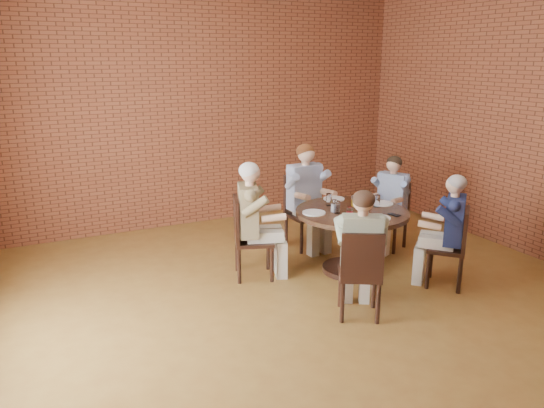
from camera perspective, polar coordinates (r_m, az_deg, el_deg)
name	(u,v)px	position (r m, az deg, el deg)	size (l,w,h in m)	color
floor	(322,318)	(5.30, 5.42, -12.07)	(7.00, 7.00, 0.00)	olive
wall_back	(199,110)	(7.91, -7.89, 10.03)	(7.00, 7.00, 0.00)	brown
dining_table	(351,229)	(6.20, 8.54, -2.64)	(1.29, 1.29, 0.75)	black
chair_a	(392,212)	(7.13, 12.81, -0.82)	(0.50, 0.50, 0.88)	black
diner_a	(390,203)	(7.04, 12.62, 0.07)	(0.46, 0.57, 1.22)	#3A5696
chair_b	(303,208)	(7.02, 3.32, -0.40)	(0.46, 0.46, 0.96)	black
diner_b	(307,197)	(6.91, 3.74, 0.75)	(0.55, 0.68, 1.37)	#97A2C0
chair_c	(246,235)	(6.00, -2.79, -3.31)	(0.54, 0.54, 0.94)	black
diner_c	(254,221)	(5.95, -1.98, -1.84)	(0.53, 0.65, 1.33)	brown
chair_d	(361,271)	(5.12, 9.51, -7.14)	(0.54, 0.54, 0.90)	black
diner_d	(361,254)	(5.14, 9.51, -5.35)	(0.49, 0.60, 1.27)	#B1A18B
chair_e	(454,244)	(6.08, 19.01, -4.13)	(0.55, 0.55, 0.89)	black
diner_e	(448,232)	(6.04, 18.42, -2.83)	(0.48, 0.59, 1.25)	#1B244D
plate_a	(382,203)	(6.46, 11.76, 0.08)	(0.26, 0.26, 0.01)	white
plate_b	(334,199)	(6.57, 6.67, 0.56)	(0.26, 0.26, 0.01)	white
plate_c	(314,213)	(5.97, 4.53, -0.93)	(0.26, 0.26, 0.01)	white
plate_d	(379,218)	(5.87, 11.40, -1.47)	(0.26, 0.26, 0.01)	white
glass_a	(377,201)	(6.31, 11.24, 0.33)	(0.07, 0.07, 0.14)	white
glass_b	(354,201)	(6.27, 8.83, 0.34)	(0.07, 0.07, 0.14)	white
glass_c	(329,199)	(6.29, 6.14, 0.49)	(0.07, 0.07, 0.14)	white
glass_d	(334,206)	(6.03, 6.69, -0.20)	(0.07, 0.07, 0.14)	white
glass_e	(337,207)	(5.99, 7.01, -0.33)	(0.07, 0.07, 0.14)	white
glass_f	(350,213)	(5.77, 8.35, -0.98)	(0.07, 0.07, 0.14)	white
glass_g	(366,207)	(6.03, 10.08, -0.34)	(0.07, 0.07, 0.14)	white
smartphone	(394,215)	(6.04, 13.01, -1.13)	(0.07, 0.14, 0.01)	black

